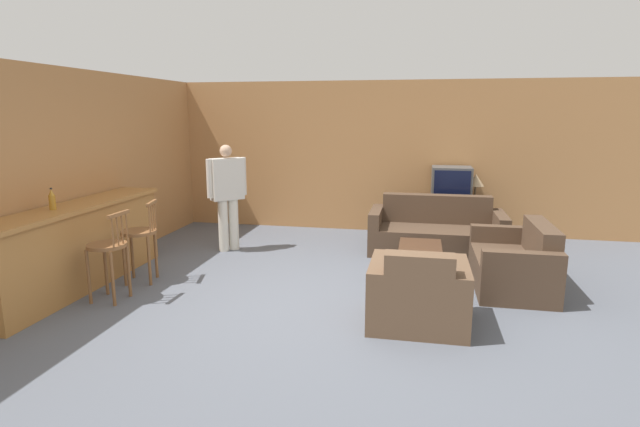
{
  "coord_description": "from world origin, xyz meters",
  "views": [
    {
      "loc": [
        1.07,
        -5.04,
        2.05
      ],
      "look_at": [
        -0.11,
        0.8,
        0.85
      ],
      "focal_mm": 28.0,
      "sensor_mm": 36.0,
      "label": 1
    }
  ],
  "objects_px": {
    "bar_chair_mid": "(140,237)",
    "loveseat_right": "(515,264)",
    "coffee_table": "(420,253)",
    "bottle": "(52,200)",
    "armchair_near": "(418,297)",
    "tv": "(451,183)",
    "table_lamp": "(476,181)",
    "bar_chair_near": "(108,252)",
    "tv_unit": "(449,219)",
    "person_by_window": "(227,192)",
    "couch_far": "(436,233)"
  },
  "relations": [
    {
      "from": "bar_chair_mid",
      "to": "loveseat_right",
      "type": "height_order",
      "value": "bar_chair_mid"
    },
    {
      "from": "coffee_table",
      "to": "bottle",
      "type": "bearing_deg",
      "value": -161.01
    },
    {
      "from": "armchair_near",
      "to": "bottle",
      "type": "xyz_separation_m",
      "value": [
        -3.99,
        -0.0,
        0.82
      ]
    },
    {
      "from": "coffee_table",
      "to": "tv",
      "type": "xyz_separation_m",
      "value": [
        0.47,
        2.29,
        0.58
      ]
    },
    {
      "from": "tv",
      "to": "table_lamp",
      "type": "height_order",
      "value": "tv"
    },
    {
      "from": "bar_chair_near",
      "to": "loveseat_right",
      "type": "height_order",
      "value": "bar_chair_near"
    },
    {
      "from": "loveseat_right",
      "to": "tv_unit",
      "type": "height_order",
      "value": "loveseat_right"
    },
    {
      "from": "tv",
      "to": "coffee_table",
      "type": "bearing_deg",
      "value": -101.6
    },
    {
      "from": "bar_chair_mid",
      "to": "person_by_window",
      "type": "bearing_deg",
      "value": 72.27
    },
    {
      "from": "loveseat_right",
      "to": "tv_unit",
      "type": "bearing_deg",
      "value": 105.4
    },
    {
      "from": "couch_far",
      "to": "bar_chair_near",
      "type": "bearing_deg",
      "value": -142.68
    },
    {
      "from": "armchair_near",
      "to": "person_by_window",
      "type": "height_order",
      "value": "person_by_window"
    },
    {
      "from": "bar_chair_near",
      "to": "table_lamp",
      "type": "bearing_deg",
      "value": 41.0
    },
    {
      "from": "couch_far",
      "to": "person_by_window",
      "type": "relative_size",
      "value": 1.22
    },
    {
      "from": "tv_unit",
      "to": "person_by_window",
      "type": "height_order",
      "value": "person_by_window"
    },
    {
      "from": "bar_chair_mid",
      "to": "couch_far",
      "type": "xyz_separation_m",
      "value": [
        3.59,
        2.09,
        -0.27
      ]
    },
    {
      "from": "bar_chair_mid",
      "to": "table_lamp",
      "type": "relative_size",
      "value": 2.39
    },
    {
      "from": "coffee_table",
      "to": "tv_unit",
      "type": "height_order",
      "value": "tv_unit"
    },
    {
      "from": "loveseat_right",
      "to": "table_lamp",
      "type": "distance_m",
      "value": 2.45
    },
    {
      "from": "couch_far",
      "to": "table_lamp",
      "type": "xyz_separation_m",
      "value": [
        0.62,
        0.93,
        0.68
      ]
    },
    {
      "from": "bar_chair_near",
      "to": "armchair_near",
      "type": "distance_m",
      "value": 3.36
    },
    {
      "from": "armchair_near",
      "to": "coffee_table",
      "type": "relative_size",
      "value": 0.87
    },
    {
      "from": "bar_chair_near",
      "to": "couch_far",
      "type": "distance_m",
      "value": 4.52
    },
    {
      "from": "coffee_table",
      "to": "table_lamp",
      "type": "relative_size",
      "value": 2.6
    },
    {
      "from": "bar_chair_mid",
      "to": "bottle",
      "type": "xyz_separation_m",
      "value": [
        -0.64,
        -0.65,
        0.55
      ]
    },
    {
      "from": "bar_chair_mid",
      "to": "person_by_window",
      "type": "height_order",
      "value": "person_by_window"
    },
    {
      "from": "bar_chair_near",
      "to": "armchair_near",
      "type": "height_order",
      "value": "bar_chair_near"
    },
    {
      "from": "couch_far",
      "to": "coffee_table",
      "type": "relative_size",
      "value": 1.78
    },
    {
      "from": "loveseat_right",
      "to": "table_lamp",
      "type": "bearing_deg",
      "value": 96.35
    },
    {
      "from": "tv",
      "to": "tv_unit",
      "type": "bearing_deg",
      "value": 90.0
    },
    {
      "from": "couch_far",
      "to": "tv",
      "type": "distance_m",
      "value": 1.15
    },
    {
      "from": "tv_unit",
      "to": "table_lamp",
      "type": "xyz_separation_m",
      "value": [
        0.38,
        0.0,
        0.64
      ]
    },
    {
      "from": "bar_chair_mid",
      "to": "tv_unit",
      "type": "height_order",
      "value": "bar_chair_mid"
    },
    {
      "from": "table_lamp",
      "to": "bar_chair_near",
      "type": "bearing_deg",
      "value": -139.0
    },
    {
      "from": "coffee_table",
      "to": "person_by_window",
      "type": "height_order",
      "value": "person_by_window"
    },
    {
      "from": "bar_chair_near",
      "to": "bar_chair_mid",
      "type": "relative_size",
      "value": 1.0
    },
    {
      "from": "table_lamp",
      "to": "tv",
      "type": "bearing_deg",
      "value": -179.54
    },
    {
      "from": "bar_chair_near",
      "to": "coffee_table",
      "type": "height_order",
      "value": "bar_chair_near"
    },
    {
      "from": "coffee_table",
      "to": "tv",
      "type": "height_order",
      "value": "tv"
    },
    {
      "from": "armchair_near",
      "to": "table_lamp",
      "type": "distance_m",
      "value": 3.82
    },
    {
      "from": "couch_far",
      "to": "bar_chair_mid",
      "type": "bearing_deg",
      "value": -149.77
    },
    {
      "from": "tv_unit",
      "to": "bottle",
      "type": "height_order",
      "value": "bottle"
    },
    {
      "from": "tv_unit",
      "to": "table_lamp",
      "type": "relative_size",
      "value": 2.56
    },
    {
      "from": "loveseat_right",
      "to": "bottle",
      "type": "height_order",
      "value": "bottle"
    },
    {
      "from": "bar_chair_near",
      "to": "tv_unit",
      "type": "bearing_deg",
      "value": 43.73
    },
    {
      "from": "bar_chair_near",
      "to": "armchair_near",
      "type": "xyz_separation_m",
      "value": [
        3.35,
        0.0,
        -0.27
      ]
    },
    {
      "from": "loveseat_right",
      "to": "person_by_window",
      "type": "xyz_separation_m",
      "value": [
        -3.97,
        0.91,
        0.61
      ]
    },
    {
      "from": "bar_chair_mid",
      "to": "couch_far",
      "type": "bearing_deg",
      "value": 30.23
    },
    {
      "from": "coffee_table",
      "to": "person_by_window",
      "type": "distance_m",
      "value": 3.03
    },
    {
      "from": "table_lamp",
      "to": "person_by_window",
      "type": "distance_m",
      "value": 3.98
    }
  ]
}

